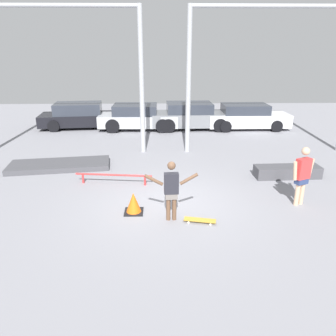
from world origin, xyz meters
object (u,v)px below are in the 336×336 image
object	(u,v)px
skateboarder	(171,188)
grind_box	(287,172)
skateboard	(200,220)
parked_car_silver	(138,117)
parked_car_grey	(191,116)
traffic_cone	(134,203)
manual_pad	(60,165)
parked_car_white	(247,117)
parked_car_black	(81,116)
bystander	(302,174)
grind_rail	(114,176)

from	to	relation	value
skateboarder	grind_box	bearing A→B (deg)	32.20
skateboard	parked_car_silver	size ratio (longest dim) A/B	0.20
parked_car_grey	traffic_cone	bearing A→B (deg)	-105.53
grind_box	manual_pad	bearing A→B (deg)	172.02
parked_car_silver	parked_car_white	size ratio (longest dim) A/B	0.96
skateboard	parked_car_grey	size ratio (longest dim) A/B	0.19
parked_car_black	parked_car_grey	xyz separation A→B (m)	(6.05, -0.40, 0.04)
parked_car_black	parked_car_grey	bearing A→B (deg)	-9.73
parked_car_white	traffic_cone	bearing A→B (deg)	-120.20
grind_box	manual_pad	distance (m)	8.07
parked_car_grey	grind_box	bearing A→B (deg)	-72.04
skateboard	grind_box	size ratio (longest dim) A/B	0.38
parked_car_black	parked_car_grey	world-z (taller)	parked_car_grey
manual_pad	bystander	xyz separation A→B (m)	(7.55, -3.19, 0.82)
skateboard	traffic_cone	bearing A→B (deg)	173.23
parked_car_black	traffic_cone	xyz separation A→B (m)	(3.64, -10.14, -0.37)
skateboard	traffic_cone	world-z (taller)	traffic_cone
manual_pad	traffic_cone	distance (m)	4.65
parked_car_white	bystander	bearing A→B (deg)	-96.10
skateboarder	traffic_cone	world-z (taller)	skateboarder
grind_box	traffic_cone	world-z (taller)	traffic_cone
skateboard	manual_pad	distance (m)	6.25
traffic_cone	parked_car_white	bearing A→B (deg)	60.80
grind_rail	parked_car_grey	xyz separation A→B (m)	(3.19, 7.78, 0.41)
traffic_cone	manual_pad	bearing A→B (deg)	129.99
skateboarder	parked_car_grey	world-z (taller)	skateboarder
skateboard	bystander	distance (m)	3.14
manual_pad	skateboarder	bearing A→B (deg)	-45.03
manual_pad	traffic_cone	world-z (taller)	traffic_cone
parked_car_grey	traffic_cone	world-z (taller)	parked_car_grey
grind_rail	parked_car_grey	distance (m)	8.42
skateboarder	grind_box	size ratio (longest dim) A/B	0.71
grind_rail	grind_box	bearing A→B (deg)	4.69
parked_car_white	parked_car_grey	bearing A→B (deg)	177.47
skateboarder	skateboard	world-z (taller)	skateboarder
grind_box	traffic_cone	bearing A→B (deg)	-154.04
grind_box	bystander	world-z (taller)	bystander
parked_car_grey	bystander	size ratio (longest dim) A/B	2.63
grind_box	parked_car_silver	world-z (taller)	parked_car_silver
parked_car_silver	bystander	distance (m)	10.61
skateboard	parked_car_grey	bearing A→B (deg)	98.15
grind_box	bystander	size ratio (longest dim) A/B	1.31
parked_car_silver	traffic_cone	size ratio (longest dim) A/B	7.47
manual_pad	grind_rail	world-z (taller)	grind_rail
bystander	grind_rail	bearing A→B (deg)	-41.09
bystander	grind_box	bearing A→B (deg)	-126.49
parked_car_black	bystander	bearing A→B (deg)	-55.92
traffic_cone	bystander	bearing A→B (deg)	4.61
parked_car_black	parked_car_white	world-z (taller)	parked_car_black
parked_car_white	skateboard	bearing A→B (deg)	-110.86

